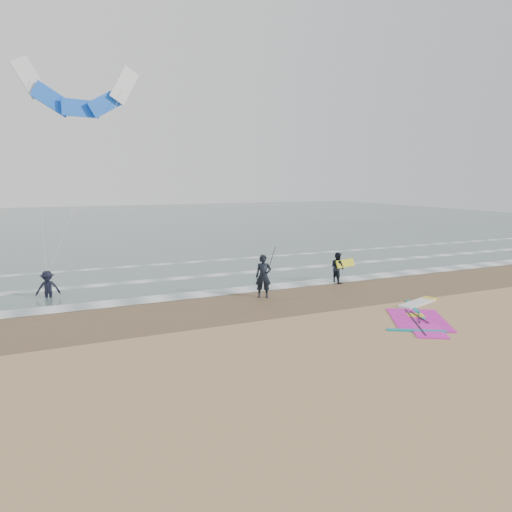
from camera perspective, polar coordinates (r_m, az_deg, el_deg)
name	(u,v)px	position (r m, az deg, el deg)	size (l,w,h in m)	color
ground	(342,347)	(14.90, 10.71, -11.09)	(120.00, 120.00, 0.00)	tan
sea_water	(124,222)	(60.19, -16.18, 4.11)	(120.00, 80.00, 0.02)	#47605E
wet_sand_band	(263,301)	(19.88, 0.83, -5.68)	(120.00, 5.00, 0.01)	brown
foam_waterline	(227,280)	(23.87, -3.64, -3.07)	(120.00, 9.15, 0.02)	white
windsurf_rig	(420,315)	(18.95, 19.77, -6.93)	(4.71, 4.46, 0.11)	white
person_standing	(263,276)	(20.30, 0.93, -2.55)	(0.71, 0.46, 1.94)	black
person_walking	(338,268)	(23.64, 10.16, -1.44)	(0.77, 0.60, 1.58)	black
person_wading	(47,281)	(22.23, -24.63, -2.84)	(1.03, 0.59, 1.59)	black
held_pole	(270,266)	(20.34, 1.70, -1.23)	(0.17, 0.86, 1.82)	black
carried_kiteboard	(345,263)	(23.74, 11.11, -0.90)	(1.30, 0.51, 0.39)	yellow
surf_kite	(79,95)	(26.44, -21.22, 18.23)	(6.20, 4.58, 10.19)	white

